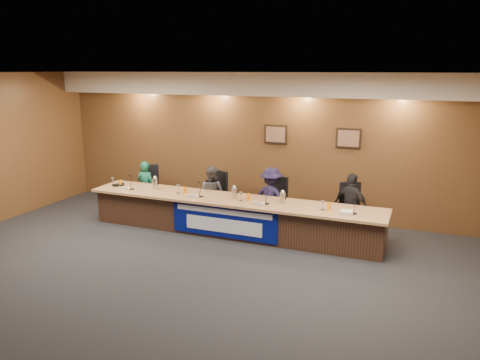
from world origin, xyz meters
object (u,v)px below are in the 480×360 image
at_px(office_chair_b, 213,198).
at_px(carafe_right, 283,198).
at_px(speakerphone, 120,185).
at_px(panelist_a, 146,187).
at_px(office_chair_a, 149,191).
at_px(panelist_c, 271,198).
at_px(panelist_d, 351,207).
at_px(carafe_mid, 234,193).
at_px(panelist_b, 211,194).
at_px(dais_body, 232,217).
at_px(office_chair_d, 351,214).
at_px(banner, 224,222).
at_px(carafe_left, 155,184).
at_px(office_chair_c, 272,205).

relative_size(office_chair_b, carafe_right, 2.20).
bearing_deg(speakerphone, panelist_a, 68.51).
xyz_separation_m(office_chair_a, office_chair_b, (1.68, 0.00, 0.00)).
distance_m(panelist_c, office_chair_b, 1.38).
height_order(panelist_d, speakerphone, panelist_d).
bearing_deg(carafe_mid, panelist_b, 142.59).
height_order(dais_body, office_chair_d, dais_body).
height_order(panelist_b, carafe_mid, panelist_b).
xyz_separation_m(office_chair_a, carafe_mid, (2.48, -0.71, 0.38)).
bearing_deg(office_chair_d, panelist_d, -112.01).
bearing_deg(dais_body, panelist_d, 14.60).
bearing_deg(panelist_d, banner, 48.05).
bearing_deg(panelist_a, panelist_c, -179.98).
bearing_deg(speakerphone, carafe_left, 3.27).
distance_m(banner, panelist_d, 2.50).
xyz_separation_m(office_chair_a, carafe_left, (0.63, -0.69, 0.39)).
distance_m(office_chair_d, carafe_left, 4.13).
bearing_deg(office_chair_c, panelist_d, 20.29).
height_order(panelist_a, speakerphone, panelist_a).
distance_m(panelist_a, office_chair_b, 1.68).
xyz_separation_m(office_chair_d, carafe_right, (-1.21, -0.71, 0.38)).
height_order(dais_body, panelist_b, panelist_b).
bearing_deg(office_chair_a, panelist_c, -23.40).
bearing_deg(office_chair_b, panelist_c, 17.36).
height_order(panelist_a, carafe_mid, panelist_a).
height_order(panelist_b, panelist_c, panelist_c).
height_order(panelist_d, office_chair_c, panelist_d).
distance_m(carafe_right, speakerphone, 3.73).
bearing_deg(carafe_left, panelist_a, 137.06).
bearing_deg(panelist_a, dais_body, 166.22).
xyz_separation_m(dais_body, panelist_c, (0.63, 0.59, 0.30)).
distance_m(panelist_b, office_chair_a, 1.68).
bearing_deg(panelist_d, dais_body, 38.76).
bearing_deg(dais_body, office_chair_b, 136.70).
bearing_deg(carafe_mid, office_chair_b, 138.33).
distance_m(banner, carafe_right, 1.23).
distance_m(dais_body, speakerphone, 2.70).
relative_size(panelist_d, carafe_left, 5.48).
xyz_separation_m(office_chair_b, carafe_right, (1.80, -0.71, 0.38)).
height_order(dais_body, panelist_d, panelist_d).
height_order(panelist_c, carafe_left, panelist_c).
bearing_deg(office_chair_b, office_chair_a, -158.46).
distance_m(panelist_a, speakerphone, 0.71).
xyz_separation_m(panelist_c, carafe_right, (0.43, -0.61, 0.21)).
bearing_deg(office_chair_c, panelist_c, -66.22).
relative_size(panelist_b, carafe_right, 5.65).
bearing_deg(panelist_b, office_chair_b, -85.75).
bearing_deg(office_chair_d, banner, -176.04).
distance_m(office_chair_c, carafe_left, 2.54).
bearing_deg(banner, dais_body, 90.00).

